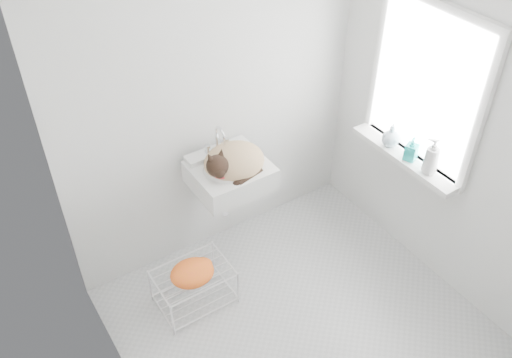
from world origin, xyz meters
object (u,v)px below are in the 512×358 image
sink (230,166)px  wire_rack (194,286)px  bottle_a (428,172)px  bottle_c (389,145)px  cat (233,162)px  bottle_b (409,159)px

sink → wire_rack: (-0.44, -0.23, -0.70)m
sink → bottle_a: bearing=-35.9°
wire_rack → bottle_a: bottle_a is taller
wire_rack → bottle_c: (1.49, -0.17, 0.70)m
bottle_a → cat: bearing=144.4°
bottle_a → bottle_c: bottle_a is taller
bottle_a → sink: bearing=144.1°
sink → bottle_c: size_ratio=3.17×
sink → cat: 0.05m
wire_rack → bottle_a: size_ratio=2.26×
cat → bottle_b: 1.18m
cat → bottle_b: bearing=-26.5°
cat → bottle_c: (1.03, -0.38, -0.04)m
wire_rack → bottle_c: size_ratio=3.10×
bottle_b → wire_rack: bearing=166.3°
bottle_b → bottle_a: bearing=-90.0°
bottle_a → bottle_b: bearing=90.0°
bottle_c → cat: bearing=159.6°
bottle_a → wire_rack: bearing=160.5°
sink → bottle_b: size_ratio=2.97×
sink → bottle_b: (1.05, -0.59, 0.00)m
sink → bottle_a: (1.05, -0.76, 0.00)m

